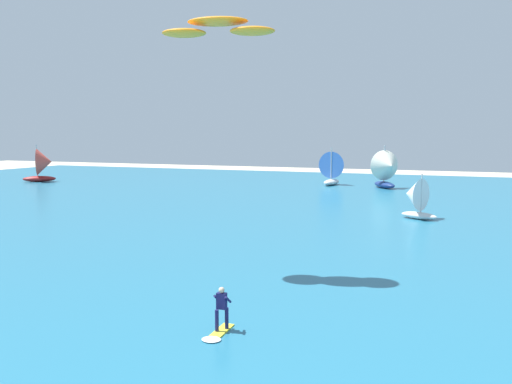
# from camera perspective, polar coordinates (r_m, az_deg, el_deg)

# --- Properties ---
(ocean) EXTENTS (160.00, 90.00, 0.10)m
(ocean) POSITION_cam_1_polar(r_m,az_deg,el_deg) (53.31, 13.44, -1.76)
(ocean) COLOR #236B89
(ocean) RESTS_ON ground
(kitesurfer) EXTENTS (0.72, 1.97, 1.67)m
(kitesurfer) POSITION_cam_1_polar(r_m,az_deg,el_deg) (19.90, -3.92, -13.24)
(kitesurfer) COLOR yellow
(kitesurfer) RESTS_ON ocean
(kite) EXTENTS (5.97, 3.03, 0.87)m
(kite) POSITION_cam_1_polar(r_m,az_deg,el_deg) (27.54, -4.12, 17.18)
(kite) COLOR orange
(sailboat_trailing) EXTENTS (5.05, 4.76, 5.62)m
(sailboat_trailing) POSITION_cam_1_polar(r_m,az_deg,el_deg) (86.57, -21.86, 2.74)
(sailboat_trailing) COLOR maroon
(sailboat_trailing) RESTS_ON ocean
(sailboat_near_shore) EXTENTS (3.48, 3.11, 3.90)m
(sailboat_near_shore) POSITION_cam_1_polar(r_m,az_deg,el_deg) (47.38, 16.66, -0.60)
(sailboat_near_shore) COLOR silver
(sailboat_near_shore) RESTS_ON ocean
(sailboat_center_horizon) EXTENTS (4.00, 4.65, 5.32)m
(sailboat_center_horizon) POSITION_cam_1_polar(r_m,az_deg,el_deg) (76.35, 8.30, 2.61)
(sailboat_center_horizon) COLOR silver
(sailboat_center_horizon) RESTS_ON ocean
(sailboat_far_left) EXTENTS (4.78, 5.11, 5.68)m
(sailboat_far_left) POSITION_cam_1_polar(r_m,az_deg,el_deg) (72.29, 13.92, 2.41)
(sailboat_far_left) COLOR navy
(sailboat_far_left) RESTS_ON ocean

